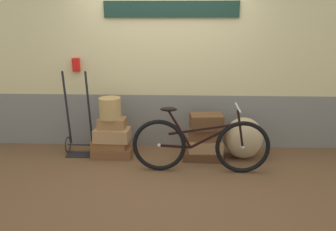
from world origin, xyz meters
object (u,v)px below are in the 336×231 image
(suitcase_2, at_px, (112,135))
(burlap_sack, at_px, (243,138))
(suitcase_4, at_px, (203,154))
(suitcase_1, at_px, (111,144))
(wicker_basket, at_px, (110,108))
(suitcase_7, at_px, (206,121))
(suitcase_6, at_px, (204,133))
(suitcase_5, at_px, (205,145))
(suitcase_3, at_px, (112,123))
(luggage_trolley, at_px, (79,133))
(bicycle, at_px, (200,145))
(suitcase_0, at_px, (113,151))

(suitcase_2, distance_m, burlap_sack, 1.90)
(suitcase_2, relative_size, suitcase_4, 0.87)
(suitcase_1, relative_size, wicker_basket, 1.63)
(suitcase_7, bearing_deg, suitcase_6, 110.44)
(suitcase_1, relative_size, suitcase_7, 1.13)
(suitcase_5, relative_size, suitcase_7, 1.08)
(suitcase_2, height_order, burlap_sack, burlap_sack)
(suitcase_3, distance_m, wicker_basket, 0.23)
(suitcase_4, bearing_deg, suitcase_2, -176.45)
(suitcase_2, bearing_deg, suitcase_6, 3.86)
(suitcase_2, xyz_separation_m, suitcase_3, (0.01, 0.02, 0.17))
(suitcase_5, bearing_deg, luggage_trolley, 173.67)
(suitcase_3, relative_size, bicycle, 0.22)
(suitcase_7, xyz_separation_m, bicycle, (-0.10, -0.43, -0.19))
(suitcase_5, height_order, wicker_basket, wicker_basket)
(suitcase_1, distance_m, suitcase_2, 0.16)
(suitcase_3, bearing_deg, suitcase_5, 2.17)
(suitcase_0, height_order, wicker_basket, wicker_basket)
(suitcase_2, distance_m, bicycle, 1.33)
(suitcase_1, xyz_separation_m, suitcase_5, (1.38, -0.04, 0.01))
(wicker_basket, bearing_deg, suitcase_1, 142.42)
(suitcase_3, relative_size, suitcase_4, 0.68)
(suitcase_4, height_order, burlap_sack, burlap_sack)
(suitcase_7, height_order, bicycle, bicycle)
(suitcase_4, bearing_deg, wicker_basket, -177.12)
(suitcase_3, xyz_separation_m, burlap_sack, (1.89, 0.03, -0.21))
(wicker_basket, height_order, bicycle, bicycle)
(suitcase_7, relative_size, wicker_basket, 1.44)
(suitcase_6, relative_size, suitcase_7, 1.00)
(suitcase_0, xyz_separation_m, bicycle, (1.26, -0.48, 0.30))
(suitcase_0, distance_m, suitcase_6, 1.37)
(suitcase_1, height_order, suitcase_7, suitcase_7)
(suitcase_5, distance_m, bicycle, 0.49)
(wicker_basket, bearing_deg, burlap_sack, 1.02)
(suitcase_0, relative_size, wicker_basket, 1.86)
(suitcase_2, relative_size, burlap_sack, 0.83)
(luggage_trolley, bearing_deg, suitcase_2, -13.05)
(wicker_basket, height_order, burlap_sack, wicker_basket)
(suitcase_1, height_order, luggage_trolley, luggage_trolley)
(suitcase_5, distance_m, luggage_trolley, 1.87)
(suitcase_4, bearing_deg, bicycle, -95.51)
(bicycle, bearing_deg, burlap_sack, 37.46)
(suitcase_2, bearing_deg, suitcase_0, 107.72)
(suitcase_4, distance_m, luggage_trolley, 1.86)
(suitcase_1, relative_size, suitcase_4, 0.88)
(suitcase_2, xyz_separation_m, bicycle, (1.25, -0.45, 0.03))
(suitcase_2, distance_m, suitcase_5, 1.35)
(luggage_trolley, bearing_deg, suitcase_1, -10.29)
(suitcase_6, bearing_deg, suitcase_0, -176.14)
(burlap_sack, height_order, bicycle, bicycle)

